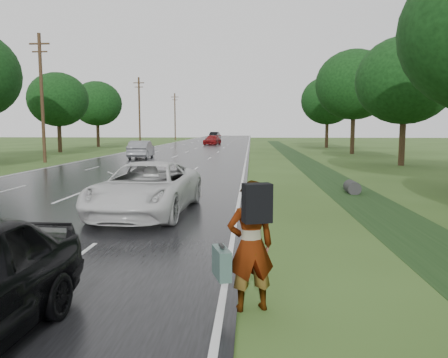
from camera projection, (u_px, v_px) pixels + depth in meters
name	position (u px, v px, depth m)	size (l,w,h in m)	color
road	(193.00, 150.00, 53.98)	(14.00, 180.00, 0.04)	black
edge_stripe_east	(248.00, 150.00, 53.56)	(0.12, 180.00, 0.01)	silver
edge_stripe_west	(139.00, 149.00, 54.39)	(0.12, 180.00, 0.01)	silver
center_line	(193.00, 150.00, 53.98)	(0.12, 180.00, 0.01)	silver
drainage_ditch	(320.00, 172.00, 27.21)	(2.20, 120.00, 0.56)	black
utility_pole_mid	(42.00, 96.00, 34.12)	(1.60, 0.26, 10.00)	#342915
utility_pole_far	(139.00, 111.00, 63.85)	(1.60, 0.26, 10.00)	#342915
utility_pole_distant	(175.00, 116.00, 93.58)	(1.60, 0.26, 10.00)	#342915
tree_east_c	(405.00, 80.00, 31.32)	(7.00, 7.00, 9.29)	#342915
tree_east_d	(354.00, 85.00, 45.10)	(8.00, 8.00, 10.76)	#342915
tree_east_f	(328.00, 101.00, 59.08)	(7.20, 7.20, 9.62)	#342915
tree_west_d	(58.00, 100.00, 48.23)	(6.60, 6.60, 8.80)	#342915
tree_west_f	(97.00, 104.00, 62.10)	(7.00, 7.00, 9.29)	#342915
pedestrian	(249.00, 244.00, 6.60)	(1.04, 0.80, 2.01)	#A5998C
white_pickup	(147.00, 188.00, 14.00)	(2.71, 5.88, 1.63)	silver
silver_sedan	(141.00, 150.00, 38.70)	(1.67, 4.77, 1.57)	gray
far_car_red	(212.00, 140.00, 69.42)	(2.08, 5.11, 1.48)	maroon
far_car_dark	(215.00, 136.00, 98.65)	(1.79, 5.15, 1.70)	black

